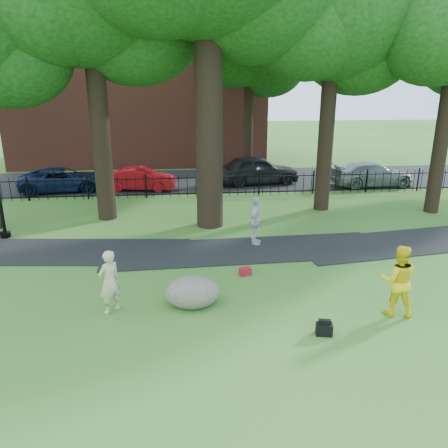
{
  "coord_description": "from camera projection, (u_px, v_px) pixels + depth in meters",
  "views": [
    {
      "loc": [
        -1.2,
        -10.67,
        5.78
      ],
      "look_at": [
        0.09,
        2.0,
        1.66
      ],
      "focal_mm": 35.0,
      "sensor_mm": 36.0,
      "label": 1
    }
  ],
  "objects": [
    {
      "name": "ground",
      "position": [
        228.0,
        304.0,
        11.99
      ],
      "size": [
        120.0,
        120.0,
        0.0
      ],
      "primitive_type": "plane",
      "color": "#346B25",
      "rests_on": "ground"
    },
    {
      "name": "footpath",
      "position": [
        244.0,
        251.0,
        15.78
      ],
      "size": [
        36.07,
        3.85,
        0.03
      ],
      "primitive_type": "cube",
      "rotation": [
        0.0,
        0.0,
        0.03
      ],
      "color": "black",
      "rests_on": "ground"
    },
    {
      "name": "street",
      "position": [
        200.0,
        181.0,
        27.14
      ],
      "size": [
        80.0,
        7.0,
        0.02
      ],
      "primitive_type": "cube",
      "color": "black",
      "rests_on": "ground"
    },
    {
      "name": "iron_fence",
      "position": [
        203.0,
        185.0,
        23.16
      ],
      "size": [
        44.0,
        0.04,
        1.2
      ],
      "color": "black",
      "rests_on": "ground"
    },
    {
      "name": "brick_building",
      "position": [
        140.0,
        80.0,
        32.47
      ],
      "size": [
        18.0,
        8.0,
        12.0
      ],
      "primitive_type": "cube",
      "color": "brown",
      "rests_on": "ground"
    },
    {
      "name": "tree_row",
      "position": [
        218.0,
        21.0,
        17.48
      ],
      "size": [
        26.82,
        7.96,
        12.42
      ],
      "color": "black",
      "rests_on": "ground"
    },
    {
      "name": "woman",
      "position": [
        109.0,
        282.0,
        11.32
      ],
      "size": [
        0.74,
        0.73,
        1.73
      ],
      "primitive_type": "imported",
      "rotation": [
        0.0,
        0.0,
        3.89
      ],
      "color": "#CBBC8B",
      "rests_on": "ground"
    },
    {
      "name": "man",
      "position": [
        398.0,
        280.0,
        11.19
      ],
      "size": [
        1.09,
        0.95,
        1.91
      ],
      "primitive_type": "imported",
      "rotation": [
        0.0,
        0.0,
        2.86
      ],
      "color": "yellow",
      "rests_on": "ground"
    },
    {
      "name": "pedestrian",
      "position": [
        255.0,
        221.0,
        16.15
      ],
      "size": [
        0.81,
        1.16,
        1.82
      ],
      "primitive_type": "imported",
      "rotation": [
        0.0,
        0.0,
        1.2
      ],
      "color": "silver",
      "rests_on": "ground"
    },
    {
      "name": "boulder",
      "position": [
        193.0,
        290.0,
        11.81
      ],
      "size": [
        1.77,
        1.55,
        0.87
      ],
      "primitive_type": "ellipsoid",
      "rotation": [
        0.0,
        0.0,
        0.34
      ],
      "color": "#635C52",
      "rests_on": "ground"
    },
    {
      "name": "backpack",
      "position": [
        324.0,
        329.0,
        10.47
      ],
      "size": [
        0.43,
        0.32,
        0.29
      ],
      "primitive_type": "cube",
      "rotation": [
        0.0,
        0.0,
        -0.21
      ],
      "color": "black",
      "rests_on": "ground"
    },
    {
      "name": "red_bag",
      "position": [
        245.0,
        272.0,
        13.74
      ],
      "size": [
        0.4,
        0.31,
        0.24
      ],
      "primitive_type": "cube",
      "rotation": [
        0.0,
        0.0,
        0.29
      ],
      "color": "maroon",
      "rests_on": "ground"
    },
    {
      "name": "red_sedan",
      "position": [
        141.0,
        179.0,
        24.51
      ],
      "size": [
        4.02,
        1.84,
        1.28
      ],
      "primitive_type": "imported",
      "rotation": [
        0.0,
        0.0,
        1.44
      ],
      "color": "#A80C15",
      "rests_on": "ground"
    },
    {
      "name": "navy_van",
      "position": [
        63.0,
        180.0,
        24.3
      ],
      "size": [
        4.95,
        2.78,
        1.31
      ],
      "primitive_type": "imported",
      "rotation": [
        0.0,
        0.0,
        1.71
      ],
      "color": "#0C193C",
      "rests_on": "ground"
    },
    {
      "name": "grey_car",
      "position": [
        257.0,
        170.0,
        26.01
      ],
      "size": [
        5.23,
        2.71,
        1.7
      ],
      "primitive_type": "imported",
      "rotation": [
        0.0,
        0.0,
        1.72
      ],
      "color": "black",
      "rests_on": "ground"
    },
    {
      "name": "silver_car",
      "position": [
        372.0,
        174.0,
        25.51
      ],
      "size": [
        4.97,
        2.31,
        1.4
      ],
      "primitive_type": "imported",
      "rotation": [
        0.0,
        0.0,
        1.64
      ],
      "color": "gray",
      "rests_on": "ground"
    }
  ]
}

